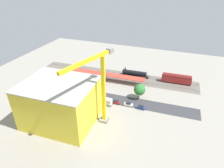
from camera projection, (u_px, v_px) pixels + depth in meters
The scene contains 20 objects.
ground_plane at pixel (103, 92), 108.84m from camera, with size 162.24×162.24×0.00m, color gray.
rail_bed at pixel (115, 76), 126.11m from camera, with size 101.40×14.90×0.01m, color #665E54.
street_asphalt at pixel (99, 96), 104.90m from camera, with size 101.40×9.00×0.01m, color #38383D.
track_rails at pixel (115, 75), 126.02m from camera, with size 101.34×12.05×0.12m.
platform_canopy_near at pixel (106, 74), 118.86m from camera, with size 47.38×6.63×4.18m.
locomotive at pixel (135, 74), 124.31m from camera, with size 16.71×3.43×5.20m.
passenger_coach at pixel (176, 78), 116.14m from camera, with size 17.18×3.70×5.87m.
parked_car_0 at pixel (141, 108), 94.77m from camera, with size 4.11×1.81×1.78m.
parked_car_1 at pixel (128, 104), 97.04m from camera, with size 4.37×1.81×1.83m.
parked_car_2 at pixel (116, 102), 98.76m from camera, with size 4.47×2.20×1.78m.
parked_car_3 at pixel (103, 100), 100.65m from camera, with size 4.15×2.03×1.65m.
construction_building at pixel (60, 103), 83.36m from camera, with size 28.79×23.67×18.46m, color yellow.
construction_roof_slab at pixel (57, 84), 78.73m from camera, with size 29.39×24.27×0.40m, color #B7B2A8.
tower_crane at pixel (100, 85), 76.49m from camera, with size 9.07×25.77×32.52m.
box_truck_0 at pixel (69, 96), 101.98m from camera, with size 9.10×3.35×3.63m.
box_truck_1 at pixel (103, 101), 98.16m from camera, with size 10.02×3.08×3.50m.
street_tree_0 at pixel (140, 90), 100.51m from camera, with size 5.99×5.99×8.37m.
street_tree_1 at pixel (78, 77), 111.79m from camera, with size 5.96×5.96×8.56m.
street_tree_2 at pixel (88, 82), 109.29m from camera, with size 6.28×6.28×7.93m.
traffic_light at pixel (80, 81), 110.99m from camera, with size 0.50×0.36×6.19m.
Camera 1 is at (-37.13, 85.05, 57.27)m, focal length 31.50 mm.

